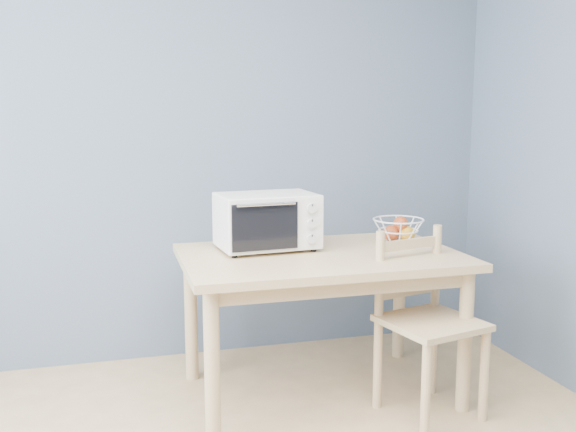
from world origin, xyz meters
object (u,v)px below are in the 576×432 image
object	(u,v)px
dining_table	(321,273)
dining_chair	(425,324)
toaster_oven	(263,221)
fruit_basket	(398,229)

from	to	relation	value
dining_table	dining_chair	size ratio (longest dim) A/B	1.57
dining_table	toaster_oven	size ratio (longest dim) A/B	2.67
dining_table	fruit_basket	bearing A→B (deg)	18.16
toaster_oven	dining_chair	xyz separation A→B (m)	(0.69, -0.48, -0.46)
toaster_oven	dining_table	bearing A→B (deg)	-36.19
dining_table	toaster_oven	bearing A→B (deg)	148.61
dining_chair	toaster_oven	bearing A→B (deg)	131.88
dining_table	toaster_oven	world-z (taller)	toaster_oven
toaster_oven	fruit_basket	world-z (taller)	toaster_oven
fruit_basket	dining_table	bearing A→B (deg)	-161.84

